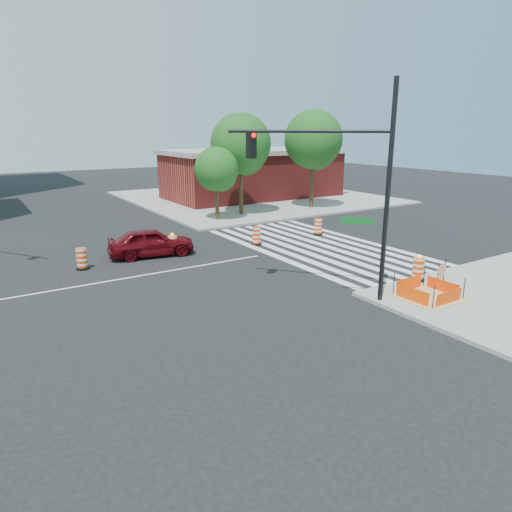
% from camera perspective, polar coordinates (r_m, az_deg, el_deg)
% --- Properties ---
extents(ground, '(120.00, 120.00, 0.00)m').
position_cam_1_polar(ground, '(21.06, -16.11, -2.72)').
color(ground, black).
rests_on(ground, ground).
extents(sidewalk_ne, '(22.00, 22.00, 0.15)m').
position_cam_1_polar(sidewalk_ne, '(44.51, -0.40, 7.37)').
color(sidewalk_ne, gray).
rests_on(sidewalk_ne, ground).
extents(crosswalk_east, '(6.75, 13.50, 0.01)m').
position_cam_1_polar(crosswalk_east, '(26.10, 7.49, 1.26)').
color(crosswalk_east, silver).
rests_on(crosswalk_east, ground).
extents(lane_centerline, '(14.00, 0.12, 0.01)m').
position_cam_1_polar(lane_centerline, '(21.06, -16.11, -2.71)').
color(lane_centerline, silver).
rests_on(lane_centerline, ground).
extents(excavation_pit, '(2.20, 2.20, 0.90)m').
position_cam_1_polar(excavation_pit, '(18.75, 20.64, -4.67)').
color(excavation_pit, tan).
rests_on(excavation_pit, ground).
extents(brick_storefront, '(16.50, 8.50, 4.60)m').
position_cam_1_polar(brick_storefront, '(44.25, -0.40, 10.24)').
color(brick_storefront, maroon).
rests_on(brick_storefront, ground).
extents(red_coupe, '(4.59, 2.43, 1.49)m').
position_cam_1_polar(red_coupe, '(24.30, -12.99, 1.72)').
color(red_coupe, '#54070D').
rests_on(red_coupe, ground).
extents(signal_pole_se, '(4.10, 4.58, 7.95)m').
position_cam_1_polar(signal_pole_se, '(17.04, 10.66, 10.23)').
color(signal_pole_se, black).
rests_on(signal_pole_se, ground).
extents(pit_drum, '(0.59, 0.59, 1.16)m').
position_cam_1_polar(pit_drum, '(20.53, 19.62, -1.65)').
color(pit_drum, black).
rests_on(pit_drum, ground).
extents(barricade, '(0.85, 0.30, 1.03)m').
position_cam_1_polar(barricade, '(20.34, 22.16, -1.80)').
color(barricade, '#EB3F04').
rests_on(barricade, ground).
extents(tree_north_c, '(3.14, 3.09, 5.26)m').
position_cam_1_polar(tree_north_c, '(32.67, -4.93, 10.45)').
color(tree_north_c, '#382314').
rests_on(tree_north_c, ground).
extents(tree_north_d, '(4.48, 4.48, 7.61)m').
position_cam_1_polar(tree_north_d, '(34.78, -1.88, 13.42)').
color(tree_north_d, '#382314').
rests_on(tree_north_d, ground).
extents(tree_north_e, '(4.68, 4.68, 7.96)m').
position_cam_1_polar(tree_north_e, '(38.08, 7.19, 13.84)').
color(tree_north_e, '#382314').
rests_on(tree_north_e, ground).
extents(median_drum_2, '(0.60, 0.60, 1.02)m').
position_cam_1_polar(median_drum_2, '(22.96, -20.93, -0.40)').
color(median_drum_2, black).
rests_on(median_drum_2, ground).
extents(median_drum_3, '(0.60, 0.60, 1.18)m').
position_cam_1_polar(median_drum_3, '(24.33, -10.38, 1.26)').
color(median_drum_3, black).
rests_on(median_drum_3, ground).
extents(median_drum_4, '(0.60, 0.60, 1.02)m').
position_cam_1_polar(median_drum_4, '(26.07, 0.05, 2.44)').
color(median_drum_4, black).
rests_on(median_drum_4, ground).
extents(median_drum_5, '(0.60, 0.60, 1.02)m').
position_cam_1_polar(median_drum_5, '(28.83, 7.78, 3.57)').
color(median_drum_5, black).
rests_on(median_drum_5, ground).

